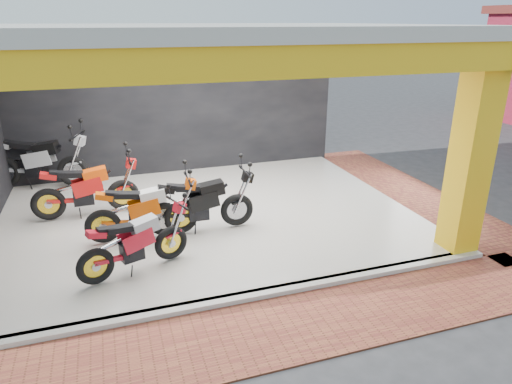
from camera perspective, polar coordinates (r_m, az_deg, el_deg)
ground at (r=7.60m, az=-2.55°, el=-9.09°), size 80.00×80.00×0.00m
showroom_floor at (r=9.32m, az=-5.96°, el=-2.97°), size 8.00×6.00×0.10m
showroom_ceiling at (r=8.54m, az=-6.88°, el=19.41°), size 8.40×6.40×0.20m
back_wall at (r=11.77m, az=-9.68°, el=10.51°), size 8.20×0.20×3.50m
corner_column at (r=8.12m, az=25.31°, el=4.27°), size 0.50×0.50×3.50m
header_beam_front at (r=5.66m, az=-0.19°, el=15.91°), size 8.40×0.30×0.40m
header_beam_right at (r=10.16m, az=16.95°, el=17.19°), size 0.30×6.40×0.40m
floor_kerb at (r=6.74m, az=-0.10°, el=-12.82°), size 8.00×0.20×0.10m
paver_front at (r=6.16m, az=2.28°, el=-16.88°), size 9.00×1.40×0.03m
paver_right at (r=11.27m, az=18.57°, el=0.10°), size 1.40×7.00×0.03m
moto_hero at (r=8.25m, az=-9.53°, el=-1.23°), size 2.09×0.82×1.26m
moto_row_a at (r=7.41m, az=-10.72°, el=-4.37°), size 2.02×1.28×1.16m
moto_row_b at (r=8.45m, az=-2.44°, el=-0.34°), size 2.11×0.81×1.28m
moto_row_c at (r=9.54m, az=-16.48°, el=1.40°), size 2.18×0.89×1.31m
moto_row_d at (r=11.28m, az=-22.10°, el=4.11°), size 2.60×1.60×1.49m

